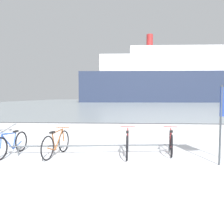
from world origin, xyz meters
TOP-DOWN VIEW (x-y plane):
  - ground at (0.00, 53.90)m, footprint 80.00×132.00m
  - bike_rack at (-1.28, 2.03)m, footprint 5.05×0.62m
  - bicycle_0 at (-3.76, 1.78)m, footprint 0.46×1.67m
  - bicycle_1 at (-2.41, 1.83)m, footprint 0.49×1.65m
  - bicycle_2 at (-0.30, 2.01)m, footprint 0.46×1.77m
  - bicycle_3 at (1.05, 2.36)m, footprint 0.46×1.63m
  - ferry_ship at (15.07, 65.57)m, footprint 59.46×12.29m

SIDE VIEW (x-z plane):
  - ground at x=0.00m, z-range -0.08..0.00m
  - bike_rack at x=-1.28m, z-range 0.12..0.42m
  - bicycle_0 at x=-3.76m, z-range -0.04..0.73m
  - bicycle_3 at x=1.05m, z-range -0.04..0.75m
  - bicycle_1 at x=-2.41m, z-range -0.04..0.77m
  - bicycle_2 at x=-0.30m, z-range -0.04..0.78m
  - ferry_ship at x=15.07m, z-range -3.35..16.96m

